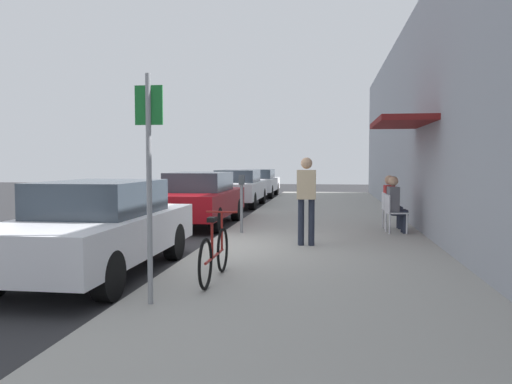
% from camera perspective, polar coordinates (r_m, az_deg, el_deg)
% --- Properties ---
extents(ground_plane, '(60.00, 60.00, 0.00)m').
position_cam_1_polar(ground_plane, '(9.79, -6.21, -6.82)').
color(ground_plane, '#2D2D30').
extents(sidewalk_slab, '(4.50, 32.00, 0.12)m').
position_cam_1_polar(sidewalk_slab, '(11.46, 7.35, -5.03)').
color(sidewalk_slab, '#9E9B93').
rests_on(sidewalk_slab, ground_plane).
extents(building_facade, '(1.40, 32.00, 5.60)m').
position_cam_1_polar(building_facade, '(11.60, 19.50, 8.47)').
color(building_facade, '#999EA8').
rests_on(building_facade, ground_plane).
extents(parked_car_0, '(1.80, 4.40, 1.44)m').
position_cam_1_polar(parked_car_0, '(8.16, -17.36, -3.77)').
color(parked_car_0, silver).
rests_on(parked_car_0, ground_plane).
extents(parked_car_1, '(1.80, 4.40, 1.45)m').
position_cam_1_polar(parked_car_1, '(13.88, -6.48, -0.71)').
color(parked_car_1, maroon).
rests_on(parked_car_1, ground_plane).
extents(parked_car_2, '(1.80, 4.40, 1.42)m').
position_cam_1_polar(parked_car_2, '(19.71, -2.09, 0.51)').
color(parked_car_2, silver).
rests_on(parked_car_2, ground_plane).
extents(parked_car_3, '(1.80, 4.40, 1.36)m').
position_cam_1_polar(parked_car_3, '(25.31, 0.20, 1.10)').
color(parked_car_3, silver).
rests_on(parked_car_3, ground_plane).
extents(parking_meter, '(0.12, 0.10, 1.32)m').
position_cam_1_polar(parking_meter, '(11.49, -1.63, -0.82)').
color(parking_meter, slate).
rests_on(parking_meter, sidewalk_slab).
extents(street_sign, '(0.32, 0.06, 2.60)m').
position_cam_1_polar(street_sign, '(5.83, -11.92, 2.38)').
color(street_sign, gray).
rests_on(street_sign, sidewalk_slab).
extents(bicycle_0, '(0.46, 1.71, 0.90)m').
position_cam_1_polar(bicycle_0, '(6.99, -4.66, -6.95)').
color(bicycle_0, black).
rests_on(bicycle_0, sidewalk_slab).
extents(cafe_chair_0, '(0.48, 0.48, 0.87)m').
position_cam_1_polar(cafe_chair_0, '(11.93, 15.13, -2.05)').
color(cafe_chair_0, silver).
rests_on(cafe_chair_0, sidewalk_slab).
extents(seated_patron_0, '(0.45, 0.39, 1.29)m').
position_cam_1_polar(seated_patron_0, '(11.93, 15.42, -1.13)').
color(seated_patron_0, '#232838').
rests_on(seated_patron_0, sidewalk_slab).
extents(cafe_chair_1, '(0.46, 0.46, 0.87)m').
position_cam_1_polar(cafe_chair_1, '(12.70, 14.70, -1.72)').
color(cafe_chair_1, silver).
rests_on(cafe_chair_1, sidewalk_slab).
extents(seated_patron_1, '(0.44, 0.37, 1.29)m').
position_cam_1_polar(seated_patron_1, '(12.70, 14.98, -0.86)').
color(seated_patron_1, '#232838').
rests_on(seated_patron_1, sidewalk_slab).
extents(pedestrian_standing, '(0.36, 0.22, 1.70)m').
position_cam_1_polar(pedestrian_standing, '(9.79, 5.68, -0.21)').
color(pedestrian_standing, '#232838').
rests_on(pedestrian_standing, sidewalk_slab).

